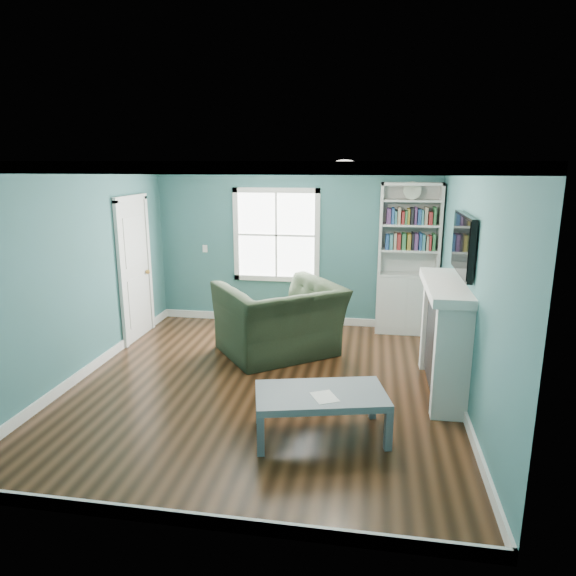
# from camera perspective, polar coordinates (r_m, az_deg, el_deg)

# --- Properties ---
(floor) EXTENTS (5.00, 5.00, 0.00)m
(floor) POSITION_cam_1_polar(r_m,az_deg,el_deg) (6.25, -2.80, -10.71)
(floor) COLOR black
(floor) RESTS_ON ground
(room_walls) EXTENTS (5.00, 5.00, 5.00)m
(room_walls) POSITION_cam_1_polar(r_m,az_deg,el_deg) (5.77, -2.99, 3.72)
(room_walls) COLOR #396D6B
(room_walls) RESTS_ON ground
(trim) EXTENTS (4.50, 5.00, 2.60)m
(trim) POSITION_cam_1_polar(r_m,az_deg,el_deg) (5.84, -2.95, 0.39)
(trim) COLOR white
(trim) RESTS_ON ground
(window) EXTENTS (1.40, 0.06, 1.50)m
(window) POSITION_cam_1_polar(r_m,az_deg,el_deg) (8.26, -1.31, 5.88)
(window) COLOR white
(window) RESTS_ON room_walls
(bookshelf) EXTENTS (0.90, 0.35, 2.31)m
(bookshelf) POSITION_cam_1_polar(r_m,az_deg,el_deg) (8.04, 13.11, 1.50)
(bookshelf) COLOR silver
(bookshelf) RESTS_ON ground
(fireplace) EXTENTS (0.44, 1.58, 1.30)m
(fireplace) POSITION_cam_1_polar(r_m,az_deg,el_deg) (6.13, 16.98, -5.41)
(fireplace) COLOR black
(fireplace) RESTS_ON ground
(tv) EXTENTS (0.06, 1.10, 0.65)m
(tv) POSITION_cam_1_polar(r_m,az_deg,el_deg) (5.90, 18.89, 4.62)
(tv) COLOR black
(tv) RESTS_ON fireplace
(door) EXTENTS (0.12, 0.98, 2.17)m
(door) POSITION_cam_1_polar(r_m,az_deg,el_deg) (7.91, -16.64, 2.17)
(door) COLOR silver
(door) RESTS_ON ground
(ceiling_fixture) EXTENTS (0.38, 0.38, 0.15)m
(ceiling_fixture) POSITION_cam_1_polar(r_m,az_deg,el_deg) (5.66, 6.30, 13.30)
(ceiling_fixture) COLOR white
(ceiling_fixture) RESTS_ON room_walls
(light_switch) EXTENTS (0.08, 0.01, 0.12)m
(light_switch) POSITION_cam_1_polar(r_m,az_deg,el_deg) (8.60, -9.21, 4.34)
(light_switch) COLOR white
(light_switch) RESTS_ON room_walls
(recliner) EXTENTS (1.79, 1.69, 1.32)m
(recliner) POSITION_cam_1_polar(r_m,az_deg,el_deg) (6.99, -0.94, -2.24)
(recliner) COLOR black
(recliner) RESTS_ON ground
(coffee_table) EXTENTS (1.37, 0.95, 0.45)m
(coffee_table) POSITION_cam_1_polar(r_m,az_deg,el_deg) (5.04, 3.67, -12.10)
(coffee_table) COLOR #545B65
(coffee_table) RESTS_ON ground
(paper_sheet) EXTENTS (0.30, 0.33, 0.00)m
(paper_sheet) POSITION_cam_1_polar(r_m,az_deg,el_deg) (4.92, 4.08, -11.98)
(paper_sheet) COLOR white
(paper_sheet) RESTS_ON coffee_table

